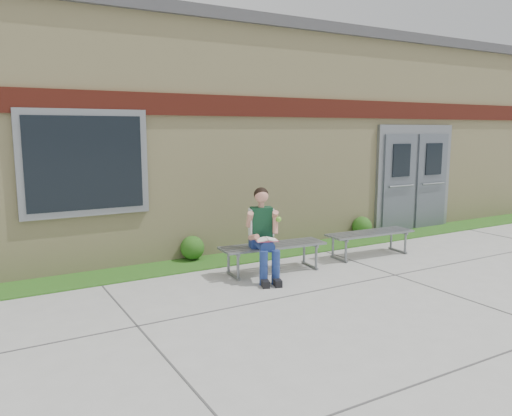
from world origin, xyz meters
TOP-DOWN VIEW (x-y plane):
  - ground at (0.00, 0.00)m, footprint 80.00×80.00m
  - grass_strip at (0.00, 2.60)m, footprint 16.00×0.80m
  - school_building at (-0.00, 5.99)m, footprint 16.20×6.22m
  - bench_left at (-0.52, 1.60)m, footprint 1.71×0.60m
  - bench_right at (1.48, 1.60)m, footprint 1.66×0.54m
  - girl at (-0.81, 1.40)m, footprint 0.56×0.88m
  - shrub_mid at (-1.34, 2.85)m, footprint 0.40×0.40m
  - shrub_east at (2.43, 2.85)m, footprint 0.40×0.40m

SIDE VIEW (x-z plane):
  - ground at x=0.00m, z-range 0.00..0.00m
  - grass_strip at x=0.00m, z-range 0.00..0.02m
  - shrub_mid at x=-1.34m, z-range 0.02..0.42m
  - shrub_east at x=2.43m, z-range 0.02..0.42m
  - bench_right at x=1.48m, z-range 0.12..0.54m
  - bench_left at x=-0.52m, z-range 0.12..0.55m
  - girl at x=-0.81m, z-range 0.02..1.37m
  - school_building at x=0.00m, z-range 0.00..4.20m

